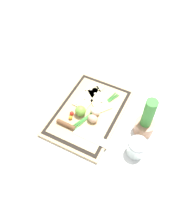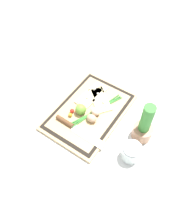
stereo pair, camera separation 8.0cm
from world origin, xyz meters
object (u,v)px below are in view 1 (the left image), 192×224
(herb_pot, at_px, (146,122))
(sauce_jar, at_px, (137,148))
(lime, at_px, (81,111))
(cherry_tomato_red, at_px, (72,113))
(egg_pink, at_px, (95,112))
(pizza_slice_near, at_px, (89,96))
(cherry_tomato_yellow, at_px, (71,118))
(knife, at_px, (74,128))
(pizza_slice_far, at_px, (98,99))
(egg_brown, at_px, (93,119))

(herb_pot, height_order, sauce_jar, herb_pot)
(lime, bearing_deg, cherry_tomato_red, -58.51)
(egg_pink, height_order, lime, lime)
(pizza_slice_near, xyz_separation_m, cherry_tomato_yellow, (0.17, -0.01, 0.00))
(cherry_tomato_yellow, distance_m, herb_pot, 0.37)
(pizza_slice_near, height_order, knife, pizza_slice_near)
(pizza_slice_far, bearing_deg, herb_pot, 77.47)
(knife, bearing_deg, lime, -172.01)
(pizza_slice_near, relative_size, knife, 0.71)
(pizza_slice_near, height_order, cherry_tomato_red, pizza_slice_near)
(cherry_tomato_yellow, xyz_separation_m, sauce_jar, (0.01, 0.35, 0.01))
(knife, xyz_separation_m, herb_pot, (-0.15, 0.30, 0.05))
(herb_pot, bearing_deg, knife, -62.81)
(egg_pink, bearing_deg, cherry_tomato_red, -62.22)
(herb_pot, bearing_deg, egg_brown, -73.67)
(pizza_slice_far, relative_size, knife, 0.65)
(egg_brown, xyz_separation_m, cherry_tomato_yellow, (0.04, -0.10, -0.01))
(pizza_slice_far, bearing_deg, egg_brown, 16.07)
(sauce_jar, bearing_deg, pizza_slice_near, -118.24)
(lime, distance_m, cherry_tomato_red, 0.05)
(cherry_tomato_yellow, bearing_deg, knife, 43.98)
(egg_pink, bearing_deg, egg_brown, 10.60)
(lime, bearing_deg, sauce_jar, 79.13)
(cherry_tomato_yellow, bearing_deg, egg_pink, 129.53)
(pizza_slice_near, distance_m, egg_pink, 0.12)
(knife, height_order, egg_pink, egg_pink)
(pizza_slice_near, relative_size, herb_pot, 0.87)
(pizza_slice_near, height_order, herb_pot, herb_pot)
(knife, distance_m, cherry_tomato_yellow, 0.06)
(knife, distance_m, sauce_jar, 0.31)
(cherry_tomato_red, bearing_deg, pizza_slice_far, 153.46)
(pizza_slice_far, distance_m, egg_brown, 0.14)
(pizza_slice_near, relative_size, egg_pink, 3.84)
(egg_brown, xyz_separation_m, herb_pot, (-0.07, 0.24, 0.04))
(pizza_slice_near, bearing_deg, pizza_slice_far, 91.68)
(pizza_slice_far, height_order, cherry_tomato_yellow, pizza_slice_far)
(egg_brown, bearing_deg, egg_pink, -169.40)
(egg_pink, bearing_deg, sauce_jar, 70.11)
(egg_pink, distance_m, herb_pot, 0.25)
(pizza_slice_near, height_order, lime, lime)
(knife, relative_size, herb_pot, 1.22)
(cherry_tomato_yellow, bearing_deg, sauce_jar, 87.82)
(cherry_tomato_yellow, bearing_deg, lime, 147.28)
(pizza_slice_near, bearing_deg, cherry_tomato_yellow, -4.24)
(egg_pink, height_order, cherry_tomato_yellow, egg_pink)
(pizza_slice_far, distance_m, knife, 0.22)
(herb_pot, distance_m, sauce_jar, 0.13)
(cherry_tomato_red, distance_m, sauce_jar, 0.36)
(knife, distance_m, egg_pink, 0.14)
(herb_pot, relative_size, sauce_jar, 2.64)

